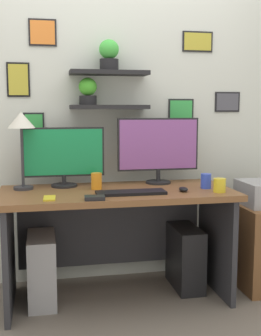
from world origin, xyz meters
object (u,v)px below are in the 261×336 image
(water_cup, at_px, (96,181))
(computer_tower_left, at_px, (42,269))
(monitor_left, at_px, (64,155))
(desk_lamp, at_px, (21,127))
(computer_tower_right, at_px, (185,257))
(coffee_mug, at_px, (220,185))
(desk, at_px, (116,220))
(keyboard, at_px, (131,193))
(scissors_tray, at_px, (95,198))
(pen_cup, at_px, (206,181))
(computer_mouse, at_px, (183,189))
(cell_phone, at_px, (49,198))
(monitor_right, at_px, (158,148))

(water_cup, relative_size, computer_tower_left, 0.24)
(monitor_left, distance_m, desk_lamp, 0.34)
(computer_tower_right, bearing_deg, coffee_mug, -66.69)
(computer_tower_left, bearing_deg, water_cup, 4.20)
(desk, relative_size, computer_tower_left, 3.35)
(keyboard, height_order, computer_tower_right, keyboard)
(computer_tower_left, height_order, computer_tower_right, computer_tower_left)
(scissors_tray, bearing_deg, computer_tower_right, 28.19)
(computer_tower_left, bearing_deg, scissors_tray, -44.76)
(coffee_mug, bearing_deg, desk_lamp, 164.21)
(desk, distance_m, coffee_mug, 0.73)
(scissors_tray, distance_m, computer_tower_left, 0.70)
(keyboard, bearing_deg, pen_cup, 10.35)
(keyboard, bearing_deg, water_cup, 132.00)
(computer_tower_left, bearing_deg, monitor_left, 47.23)
(desk, bearing_deg, monitor_left, 154.06)
(computer_mouse, relative_size, coffee_mug, 1.00)
(pen_cup, xyz_separation_m, computer_tower_left, (-1.11, 0.09, -0.57))
(coffee_mug, relative_size, water_cup, 0.82)
(desk_lamp, relative_size, coffee_mug, 5.73)
(monitor_left, xyz_separation_m, water_cup, (0.21, -0.15, -0.16))
(cell_phone, xyz_separation_m, computer_tower_left, (-0.06, 0.24, -0.53))
(computer_tower_right, bearing_deg, cell_phone, -162.97)
(keyboard, xyz_separation_m, pen_cup, (0.54, 0.10, 0.04))
(cell_phone, height_order, computer_tower_left, cell_phone)
(desk_lamp, height_order, coffee_mug, desk_lamp)
(keyboard, distance_m, scissors_tray, 0.28)
(cell_phone, bearing_deg, pen_cup, 10.92)
(desk, height_order, coffee_mug, coffee_mug)
(monitor_left, xyz_separation_m, monitor_right, (0.67, 0.00, 0.04))
(desk_lamp, height_order, computer_tower_left, desk_lamp)
(computer_tower_left, bearing_deg, monitor_right, 12.10)
(desk_lamp, distance_m, water_cup, 0.61)
(desk, distance_m, monitor_right, 0.60)
(monitor_right, height_order, keyboard, monitor_right)
(monitor_left, distance_m, coffee_mug, 1.07)
(cell_phone, xyz_separation_m, computer_tower_right, (0.96, 0.29, -0.53))
(cell_phone, bearing_deg, monitor_right, 30.87)
(desk_lamp, relative_size, pen_cup, 5.16)
(cell_phone, xyz_separation_m, coffee_mug, (1.08, 0.00, 0.04))
(water_cup, bearing_deg, desk_lamp, 169.37)
(monitor_right, height_order, coffee_mug, monitor_right)
(cell_phone, relative_size, pen_cup, 1.40)
(computer_tower_left, bearing_deg, computer_mouse, -10.31)
(scissors_tray, distance_m, computer_tower_right, 0.96)
(monitor_right, bearing_deg, computer_tower_right, -35.41)
(computer_mouse, relative_size, water_cup, 0.82)
(desk, bearing_deg, cell_phone, -150.34)
(monitor_right, height_order, desk_lamp, desk_lamp)
(desk, distance_m, computer_mouse, 0.51)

